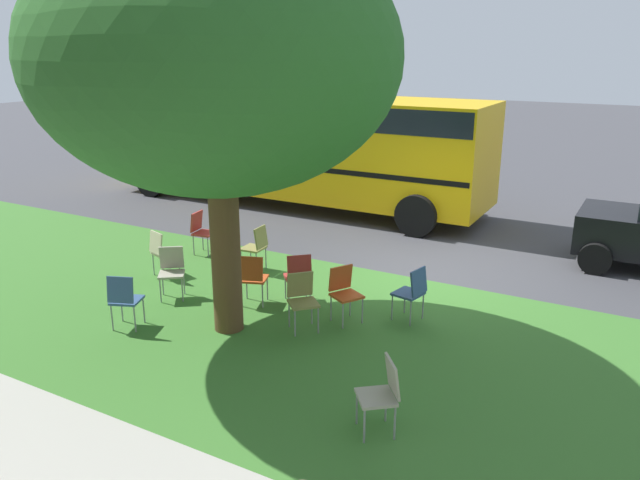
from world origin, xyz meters
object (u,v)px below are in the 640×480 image
object	(u,v)px
chair_1	(124,297)
chair_6	(162,250)
street_tree	(216,59)
chair_9	(302,297)
chair_0	(201,229)
chair_2	(298,274)
chair_8	(256,245)
chair_5	(344,290)
chair_10	(172,268)
chair_4	(383,390)
school_bus	(293,139)
chair_3	(253,276)
chair_7	(412,290)

from	to	relation	value
chair_1	chair_6	xyz separation A→B (m)	(1.09, -1.98, 0.00)
street_tree	chair_9	distance (m)	3.62
chair_0	chair_2	xyz separation A→B (m)	(-3.10, 1.28, 0.00)
street_tree	chair_8	size ratio (longest dim) A/B	6.63
chair_5	chair_10	world-z (taller)	same
chair_4	school_bus	xyz separation A→B (m)	(6.36, -8.49, 1.24)
chair_0	chair_2	distance (m)	3.36
chair_6	school_bus	world-z (taller)	school_bus
chair_3	chair_10	bearing A→B (deg)	15.04
street_tree	chair_8	xyz separation A→B (m)	(1.09, -2.32, -3.45)
chair_4	school_bus	world-z (taller)	school_bus
chair_4	chair_6	world-z (taller)	same
chair_0	chair_9	bearing A→B (deg)	150.37
street_tree	school_bus	bearing A→B (deg)	-65.67
chair_0	school_bus	distance (m)	4.76
chair_6	chair_10	world-z (taller)	same
chair_0	chair_3	size ratio (longest dim) A/B	1.00
chair_7	chair_0	bearing A→B (deg)	-11.38
street_tree	chair_10	distance (m)	3.84
street_tree	chair_7	xyz separation A→B (m)	(-2.32, -1.62, -3.45)
chair_2	chair_6	bearing A→B (deg)	2.89
chair_1	chair_9	world-z (taller)	same
street_tree	chair_4	size ratio (longest dim) A/B	6.63
chair_4	chair_5	world-z (taller)	same
chair_1	school_bus	size ratio (longest dim) A/B	0.08
chair_0	chair_7	bearing A→B (deg)	168.62
chair_4	chair_9	world-z (taller)	same
chair_8	chair_4	bearing A→B (deg)	139.26
chair_0	chair_5	xyz separation A→B (m)	(-4.08, 1.51, 0.00)
chair_5	chair_9	size ratio (longest dim) A/B	1.00
chair_4	street_tree	bearing A→B (deg)	-22.72
chair_1	chair_4	size ratio (longest dim) A/B	1.00
chair_2	chair_3	world-z (taller)	same
school_bus	chair_4	bearing A→B (deg)	126.82
chair_7	chair_9	xyz separation A→B (m)	(1.35, 1.07, 0.00)
chair_4	chair_10	world-z (taller)	same
chair_1	street_tree	bearing A→B (deg)	-150.28
chair_5	school_bus	world-z (taller)	school_bus
chair_3	chair_5	world-z (taller)	same
chair_1	chair_0	bearing A→B (deg)	-68.68
street_tree	chair_5	xyz separation A→B (m)	(-1.40, -1.12, -3.45)
chair_2	chair_5	xyz separation A→B (m)	(-0.97, 0.23, 0.00)
chair_2	chair_8	distance (m)	1.80
chair_1	chair_4	world-z (taller)	same
street_tree	chair_5	bearing A→B (deg)	-141.39
chair_7	chair_3	bearing A→B (deg)	15.59
chair_4	chair_8	xyz separation A→B (m)	(4.20, -3.62, 0.00)
chair_3	chair_6	world-z (taller)	same
chair_3	chair_9	distance (m)	1.22
chair_0	chair_9	xyz separation A→B (m)	(-3.65, 2.08, 0.00)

